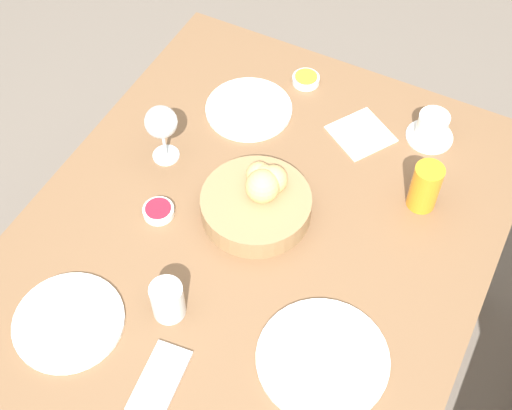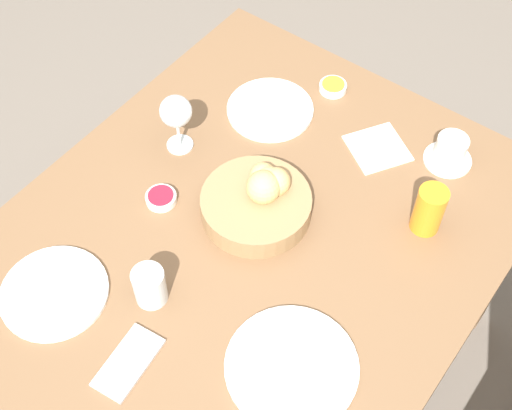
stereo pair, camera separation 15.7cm
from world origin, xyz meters
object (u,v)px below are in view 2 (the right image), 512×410
juice_glass (429,210)px  napkin (378,148)px  coffee_cup (450,151)px  jam_bowl_honey (333,87)px  plate_near_right (54,293)px  cell_phone (128,363)px  plate_near_left (270,109)px  wine_glass (176,113)px  jam_bowl_berry (161,198)px  water_tumbler (150,286)px  plate_far_center (292,367)px  bread_basket (259,200)px

juice_glass → napkin: size_ratio=0.67×
coffee_cup → jam_bowl_honey: size_ratio=1.61×
plate_near_right → cell_phone: 0.23m
plate_near_left → napkin: plate_near_left is taller
wine_glass → jam_bowl_berry: 0.20m
water_tumbler → napkin: size_ratio=0.49×
plate_near_left → wine_glass: size_ratio=1.39×
plate_near_right → jam_bowl_honey: bearing=171.0°
napkin → cell_phone: (0.77, -0.10, 0.00)m
plate_far_center → jam_bowl_berry: bearing=-108.2°
plate_far_center → wine_glass: wine_glass is taller
water_tumbler → coffee_cup: (-0.70, 0.32, -0.01)m
bread_basket → plate_near_right: (0.43, -0.21, -0.04)m
wine_glass → bread_basket: bearing=81.1°
bread_basket → plate_far_center: (0.27, 0.28, -0.04)m
plate_near_left → water_tumbler: 0.59m
plate_near_left → wine_glass: wine_glass is taller
juice_glass → water_tumbler: 0.61m
plate_near_left → coffee_cup: 0.45m
plate_near_right → cell_phone: bearing=84.5°
water_tumbler → jam_bowl_berry: (-0.20, -0.15, -0.03)m
wine_glass → plate_near_left: bearing=154.6°
wine_glass → plate_near_right: bearing=6.9°
wine_glass → coffee_cup: size_ratio=1.37×
water_tumbler → wine_glass: 0.42m
wine_glass → coffee_cup: 0.64m
wine_glass → plate_far_center: bearing=60.6°
jam_bowl_honey → cell_phone: jam_bowl_honey is taller
juice_glass → jam_bowl_berry: size_ratio=1.71×
water_tumbler → napkin: 0.65m
plate_near_left → jam_bowl_honey: (-0.16, 0.08, 0.01)m
plate_near_left → plate_near_right: bearing=-4.1°
bread_basket → plate_near_right: size_ratio=1.09×
plate_near_left → jam_bowl_berry: 0.38m
plate_far_center → jam_bowl_honey: jam_bowl_honey is taller
coffee_cup → jam_bowl_berry: 0.68m
plate_near_right → juice_glass: size_ratio=1.87×
jam_bowl_berry → jam_bowl_honey: same height
coffee_cup → napkin: bearing=-66.1°
jam_bowl_berry → plate_near_right: bearing=-3.2°
bread_basket → plate_near_right: bread_basket is taller
plate_near_right → plate_far_center: 0.51m
plate_far_center → coffee_cup: bearing=-179.5°
jam_bowl_honey → napkin: size_ratio=0.39×
plate_far_center → jam_bowl_honey: 0.77m
coffee_cup → cell_phone: bearing=-16.9°
plate_near_right → water_tumbler: bearing=124.9°
wine_glass → napkin: 0.49m
plate_near_left → napkin: 0.29m
plate_near_left → jam_bowl_honey: 0.18m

